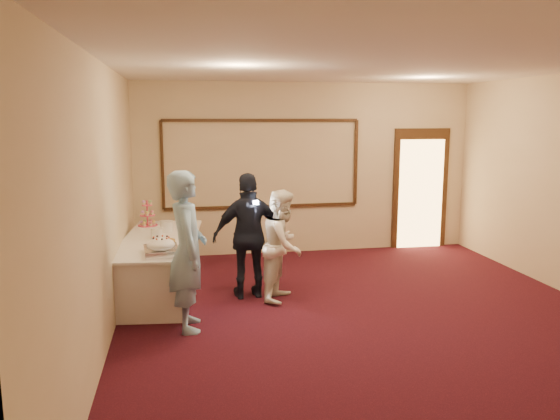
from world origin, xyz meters
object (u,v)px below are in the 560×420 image
Objects in this scene: guest at (250,236)px; buffet_table at (160,265)px; man at (188,251)px; tart at (166,242)px; woman at (283,245)px; plate_stack_a at (157,233)px; pavlova_tray at (161,247)px; plate_stack_b at (167,226)px; cupcake_stand at (147,216)px.

buffet_table is at bearing -22.53° from guest.
buffet_table is at bearing 12.79° from man.
guest is (1.09, -0.04, 0.05)m from tart.
woman is at bearing -7.51° from tart.
buffet_table is 15.23× the size of plate_stack_a.
tart is 1.10m from guest.
pavlova_tray reaches higher than tart.
plate_stack_b is at bearing 88.40° from pavlova_tray.
plate_stack_b is at bearing 90.70° from tart.
pavlova_tray is 0.53m from tart.
guest reaches higher than tart.
plate_stack_a is at bearing 13.96° from man.
man is (0.37, -1.38, 0.53)m from buffet_table.
buffet_table is 1.76× the size of woman.
cupcake_stand is 2.36m from woman.
buffet_table is 0.46m from plate_stack_a.
tart is 0.15× the size of man.
plate_stack_a reaches higher than buffet_table.
guest reaches higher than pavlova_tray.
pavlova_tray is at bearing -81.79° from cupcake_stand.
cupcake_stand is 0.25× the size of guest.
buffet_table is at bearing 93.59° from pavlova_tray.
pavlova_tray is at bearing 19.01° from guest.
man is at bearing -75.21° from buffet_table.
woman is at bearing -19.23° from buffet_table.
man reaches higher than guest.
cupcake_stand is at bearing 119.97° from plate_stack_b.
cupcake_stand is 0.60m from plate_stack_b.
plate_stack_a is 0.10× the size of guest.
buffet_table is 4.48× the size of pavlova_tray.
man reaches higher than pavlova_tray.
pavlova_tray is at bearing -86.41° from buffet_table.
woman is 0.46m from guest.
guest is (-0.42, 0.16, 0.10)m from woman.
cupcake_stand is 1.58× the size of tart.
man is (0.40, -1.38, 0.07)m from plate_stack_a.
tart is 1.53m from woman.
pavlova_tray is 2.14× the size of tart.
guest is at bearing -18.31° from plate_stack_a.
plate_stack_b reaches higher than buffet_table.
plate_stack_b is 0.77m from tart.
cupcake_stand is at bearing 11.91° from man.
plate_stack_b is 0.10× the size of man.
plate_stack_a is 1.29m from guest.
guest is at bearing -36.34° from plate_stack_b.
plate_stack_a is at bearing -173.02° from buffet_table.
buffet_table is 1.42× the size of man.
man reaches higher than plate_stack_b.
cupcake_stand is 2.24× the size of plate_stack_b.
guest reaches higher than plate_stack_a.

